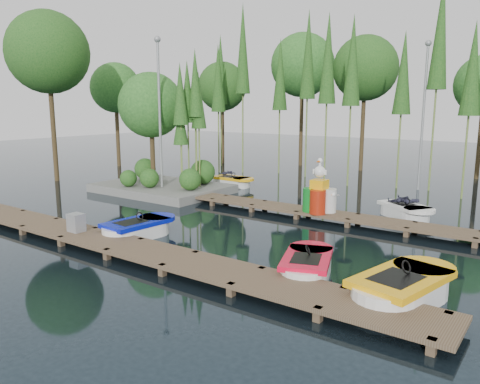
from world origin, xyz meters
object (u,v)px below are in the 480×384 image
Objects in this scene: island at (160,126)px; boat_red at (307,266)px; boat_yellow_far at (232,182)px; yellow_barrel at (320,201)px; utility_cabinet at (76,223)px; boat_blue at (138,229)px; drum_cluster at (319,197)px.

boat_red is at bearing -28.92° from island.
island is 2.46× the size of boat_red.
boat_yellow_far is at bearing 114.61° from boat_red.
utility_cabinet is at bearing -125.39° from yellow_barrel.
boat_red is 4.80× the size of utility_cabinet.
yellow_barrel reaches higher than utility_cabinet.
island is at bearing 130.74° from boat_red.
utility_cabinet reaches higher than boat_blue.
utility_cabinet is at bearing 171.21° from boat_red.
boat_blue is 3.27× the size of yellow_barrel.
utility_cabinet reaches higher than boat_red.
yellow_barrel is at bearing -6.71° from boat_yellow_far.
boat_yellow_far is at bearing 151.27° from yellow_barrel.
island is 9.39m from drum_cluster.
yellow_barrel is at bearing -5.00° from island.
boat_blue is at bearing -123.48° from yellow_barrel.
drum_cluster reaches higher than yellow_barrel.
drum_cluster is (0.02, -0.15, 0.18)m from yellow_barrel.
boat_blue is at bearing 47.77° from utility_cabinet.
boat_blue is 1.91m from utility_cabinet.
island is at bearing 134.79° from boat_blue.
drum_cluster is (3.73, 5.45, 0.64)m from boat_blue.
yellow_barrel reaches higher than boat_red.
boat_blue is (5.33, -6.40, -2.93)m from island.
drum_cluster is at bearing -83.02° from yellow_barrel.
island is 8.82m from boat_blue.
boat_red is 5.87m from drum_cluster.
utility_cabinet is at bearing -126.10° from drum_cluster.
island is at bearing 174.05° from drum_cluster.
yellow_barrel is at bearing 61.53° from boat_blue.
island is 11.81× the size of utility_cabinet.
drum_cluster is at bearing -5.95° from island.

